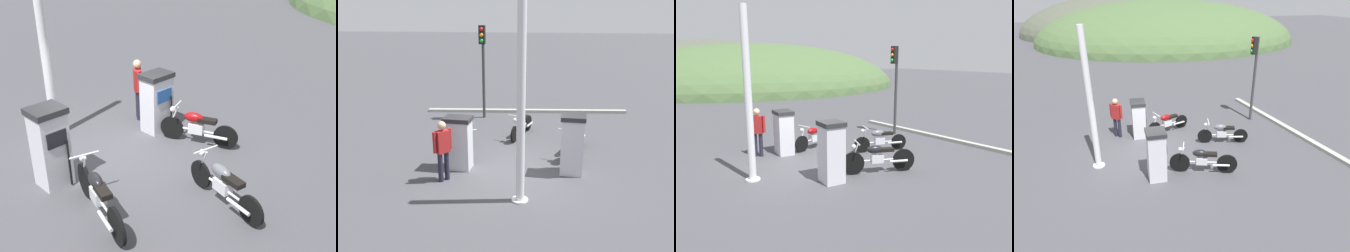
# 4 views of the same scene
# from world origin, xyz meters

# --- Properties ---
(ground_plane) EXTENTS (120.00, 120.00, 0.00)m
(ground_plane) POSITION_xyz_m (0.00, 0.00, 0.00)
(ground_plane) COLOR #424247
(fuel_pump_near) EXTENTS (0.69, 0.71, 1.68)m
(fuel_pump_near) POSITION_xyz_m (-0.11, -1.59, 0.85)
(fuel_pump_near) COLOR silver
(fuel_pump_near) RESTS_ON ground
(fuel_pump_far) EXTENTS (0.66, 0.80, 1.53)m
(fuel_pump_far) POSITION_xyz_m (-0.11, 1.59, 0.78)
(fuel_pump_far) COLOR silver
(fuel_pump_far) RESTS_ON ground
(motorcycle_near_pump) EXTENTS (2.10, 0.95, 0.97)m
(motorcycle_near_pump) POSITION_xyz_m (1.38, -1.72, 0.48)
(motorcycle_near_pump) COLOR black
(motorcycle_near_pump) RESTS_ON ground
(motorcycle_far_pump) EXTENTS (1.88, 0.75, 0.93)m
(motorcycle_far_pump) POSITION_xyz_m (1.10, 1.64, 0.46)
(motorcycle_far_pump) COLOR black
(motorcycle_far_pump) RESTS_ON ground
(motorcycle_extra) EXTENTS (1.92, 0.82, 0.92)m
(motorcycle_extra) POSITION_xyz_m (2.88, 0.01, 0.45)
(motorcycle_extra) COLOR black
(motorcycle_extra) RESTS_ON ground
(attendant_person) EXTENTS (0.49, 0.44, 1.65)m
(attendant_person) POSITION_xyz_m (-0.97, 1.81, 0.95)
(attendant_person) COLOR #1E1E2D
(attendant_person) RESTS_ON ground
(roadside_traffic_light) EXTENTS (0.38, 0.25, 3.77)m
(roadside_traffic_light) POSITION_xyz_m (5.08, 1.74, 2.57)
(roadside_traffic_light) COLOR #38383A
(roadside_traffic_light) RESTS_ON ground
(canopy_support_pole) EXTENTS (0.40, 0.40, 4.64)m
(canopy_support_pole) POSITION_xyz_m (-1.87, -0.29, 2.24)
(canopy_support_pole) COLOR silver
(canopy_support_pole) RESTS_ON ground
(road_edge_kerb) EXTENTS (0.93, 8.68, 0.12)m
(road_edge_kerb) POSITION_xyz_m (6.17, 0.00, 0.06)
(road_edge_kerb) COLOR #9E9E93
(road_edge_kerb) RESTS_ON ground
(distant_hill_main) EXTENTS (32.07, 25.89, 10.85)m
(distant_hill_main) POSITION_xyz_m (5.63, 37.47, 0.00)
(distant_hill_main) COLOR #4C5142
(distant_hill_main) RESTS_ON ground
(distant_hill_secondary) EXTENTS (31.71, 27.65, 9.59)m
(distant_hill_secondary) POSITION_xyz_m (8.39, 28.33, 0.00)
(distant_hill_secondary) COLOR #476038
(distant_hill_secondary) RESTS_ON ground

